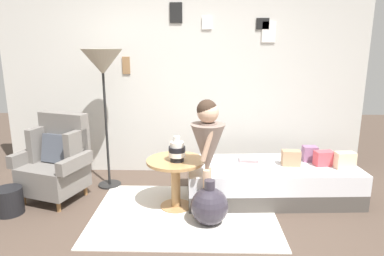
# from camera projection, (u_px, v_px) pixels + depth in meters

# --- Properties ---
(ground_plane) EXTENTS (12.00, 12.00, 0.00)m
(ground_plane) POSITION_uv_depth(u_px,v_px,m) (172.00, 249.00, 2.95)
(ground_plane) COLOR #4C3D33
(gallery_wall) EXTENTS (4.80, 0.12, 2.60)m
(gallery_wall) POSITION_uv_depth(u_px,v_px,m) (183.00, 77.00, 4.53)
(gallery_wall) COLOR beige
(gallery_wall) RESTS_ON ground
(rug) EXTENTS (1.89, 1.38, 0.01)m
(rug) POSITION_uv_depth(u_px,v_px,m) (184.00, 213.00, 3.56)
(rug) COLOR silver
(rug) RESTS_ON ground
(armchair) EXTENTS (0.87, 0.76, 0.97)m
(armchair) POSITION_uv_depth(u_px,v_px,m) (57.00, 161.00, 3.86)
(armchair) COLOR olive
(armchair) RESTS_ON ground
(daybed) EXTENTS (1.94, 0.90, 0.40)m
(daybed) POSITION_uv_depth(u_px,v_px,m) (271.00, 181.00, 3.91)
(daybed) COLOR #4C4742
(daybed) RESTS_ON ground
(pillow_head) EXTENTS (0.22, 0.14, 0.18)m
(pillow_head) POSITION_uv_depth(u_px,v_px,m) (345.00, 160.00, 3.73)
(pillow_head) COLOR beige
(pillow_head) RESTS_ON daybed
(pillow_mid) EXTENTS (0.22, 0.15, 0.16)m
(pillow_mid) POSITION_uv_depth(u_px,v_px,m) (324.00, 158.00, 3.82)
(pillow_mid) COLOR #D64C56
(pillow_mid) RESTS_ON daybed
(pillow_back) EXTENTS (0.16, 0.12, 0.18)m
(pillow_back) POSITION_uv_depth(u_px,v_px,m) (310.00, 154.00, 3.96)
(pillow_back) COLOR gray
(pillow_back) RESTS_ON daybed
(pillow_extra) EXTENTS (0.20, 0.13, 0.17)m
(pillow_extra) POSITION_uv_depth(u_px,v_px,m) (291.00, 158.00, 3.82)
(pillow_extra) COLOR tan
(pillow_extra) RESTS_ON daybed
(side_table) EXTENTS (0.61, 0.61, 0.55)m
(side_table) POSITION_uv_depth(u_px,v_px,m) (176.00, 173.00, 3.62)
(side_table) COLOR tan
(side_table) RESTS_ON ground
(vase_striped) EXTENTS (0.17, 0.17, 0.27)m
(vase_striped) POSITION_uv_depth(u_px,v_px,m) (177.00, 151.00, 3.51)
(vase_striped) COLOR black
(vase_striped) RESTS_ON side_table
(floor_lamp) EXTENTS (0.48, 0.48, 1.68)m
(floor_lamp) POSITION_uv_depth(u_px,v_px,m) (103.00, 66.00, 3.94)
(floor_lamp) COLOR black
(floor_lamp) RESTS_ON ground
(person_child) EXTENTS (0.34, 0.34, 1.22)m
(person_child) POSITION_uv_depth(u_px,v_px,m) (208.00, 143.00, 3.34)
(person_child) COLOR #D8AD8E
(person_child) RESTS_ON ground
(book_on_daybed) EXTENTS (0.23, 0.18, 0.03)m
(book_on_daybed) POSITION_uv_depth(u_px,v_px,m) (249.00, 160.00, 3.98)
(book_on_daybed) COLOR gray
(book_on_daybed) RESTS_ON daybed
(demijohn_near) EXTENTS (0.37, 0.37, 0.46)m
(demijohn_near) POSITION_uv_depth(u_px,v_px,m) (209.00, 206.00, 3.33)
(demijohn_near) COLOR #332D38
(demijohn_near) RESTS_ON ground
(magazine_basket) EXTENTS (0.28, 0.28, 0.28)m
(magazine_basket) POSITION_uv_depth(u_px,v_px,m) (9.00, 201.00, 3.54)
(magazine_basket) COLOR black
(magazine_basket) RESTS_ON ground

